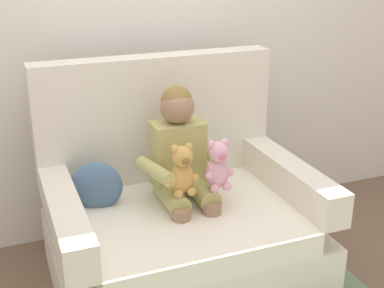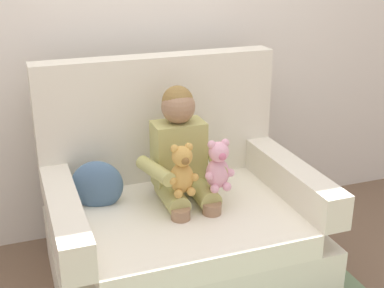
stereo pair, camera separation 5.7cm
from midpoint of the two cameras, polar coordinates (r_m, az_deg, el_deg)
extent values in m
plane|color=brown|center=(2.84, -0.37, -14.43)|extent=(8.00, 8.00, 0.00)
cube|color=silver|center=(3.02, -5.14, 14.31)|extent=(6.00, 0.10, 2.60)
cube|color=silver|center=(2.76, -0.38, -11.87)|extent=(1.30, 0.96, 0.30)
cube|color=white|center=(2.59, 0.14, -8.73)|extent=(1.02, 0.82, 0.12)
cube|color=silver|center=(2.85, -3.20, 2.90)|extent=(1.30, 0.14, 0.68)
cube|color=silver|center=(2.41, -13.04, -7.82)|extent=(0.14, 0.82, 0.17)
cube|color=silver|center=(2.76, 11.54, -3.86)|extent=(0.14, 0.82, 0.17)
cube|color=tan|center=(2.66, -0.85, -1.08)|extent=(0.26, 0.16, 0.34)
sphere|color=#9E7556|center=(2.58, -0.88, 4.10)|extent=(0.17, 0.17, 0.17)
sphere|color=olive|center=(2.58, -0.96, 4.70)|extent=(0.16, 0.16, 0.16)
cylinder|color=tan|center=(2.60, -1.56, -5.80)|extent=(0.11, 0.26, 0.11)
cylinder|color=#9E7556|center=(2.56, -0.58, -10.04)|extent=(0.09, 0.09, 0.30)
cylinder|color=tan|center=(2.64, 1.74, -5.26)|extent=(0.11, 0.26, 0.11)
cylinder|color=#9E7556|center=(2.61, 2.77, -9.40)|extent=(0.09, 0.09, 0.30)
cylinder|color=tan|center=(2.52, -3.39, -2.93)|extent=(0.13, 0.27, 0.07)
cylinder|color=tan|center=(2.62, 3.33, -1.96)|extent=(0.13, 0.27, 0.07)
ellipsoid|color=gold|center=(2.48, -0.49, -3.74)|extent=(0.12, 0.10, 0.15)
sphere|color=gold|center=(2.43, -0.42, -1.34)|extent=(0.10, 0.10, 0.10)
sphere|color=brown|center=(2.39, -0.06, -1.89)|extent=(0.04, 0.04, 0.04)
sphere|color=gold|center=(2.41, -1.24, -0.53)|extent=(0.04, 0.04, 0.04)
sphere|color=gold|center=(2.44, -1.49, -4.04)|extent=(0.04, 0.04, 0.04)
sphere|color=gold|center=(2.46, -0.85, -5.46)|extent=(0.04, 0.04, 0.04)
sphere|color=gold|center=(2.43, 0.31, -0.33)|extent=(0.04, 0.04, 0.04)
sphere|color=gold|center=(2.47, 0.96, -3.67)|extent=(0.04, 0.04, 0.04)
sphere|color=gold|center=(2.48, 0.57, -5.23)|extent=(0.04, 0.04, 0.04)
ellipsoid|color=#EAA8BC|center=(2.53, 3.44, -3.23)|extent=(0.12, 0.10, 0.15)
sphere|color=#EAA8BC|center=(2.48, 3.59, -0.86)|extent=(0.10, 0.10, 0.10)
sphere|color=#CC6684|center=(2.45, 4.00, -1.39)|extent=(0.04, 0.04, 0.04)
sphere|color=#EAA8BC|center=(2.46, 2.82, -0.06)|extent=(0.04, 0.04, 0.04)
sphere|color=#EAA8BC|center=(2.49, 2.53, -3.51)|extent=(0.04, 0.04, 0.04)
sphere|color=#EAA8BC|center=(2.51, 3.13, -4.91)|extent=(0.04, 0.04, 0.04)
sphere|color=#EAA8BC|center=(2.48, 4.30, 0.13)|extent=(0.04, 0.04, 0.04)
sphere|color=#EAA8BC|center=(2.53, 4.87, -3.14)|extent=(0.04, 0.04, 0.04)
sphere|color=#EAA8BC|center=(2.53, 4.48, -4.68)|extent=(0.04, 0.04, 0.04)
ellipsoid|color=slate|center=(2.65, -9.72, -4.49)|extent=(0.28, 0.18, 0.26)
camera|label=1|loc=(0.03, -89.34, 0.26)|focal=48.79mm
camera|label=2|loc=(0.03, 90.66, -0.26)|focal=48.79mm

